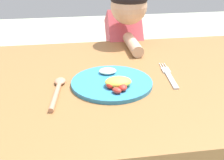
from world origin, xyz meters
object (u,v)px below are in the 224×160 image
spoon (58,89)px  person (123,67)px  fork (169,76)px  plate (113,82)px

spoon → person: bearing=-22.7°
fork → spoon: (-0.40, -0.06, 0.01)m
spoon → person: (0.33, 0.57, -0.18)m
spoon → plate: bearing=-76.8°
fork → plate: bearing=105.6°
fork → spoon: 0.40m
plate → fork: bearing=10.7°
spoon → person: size_ratio=0.23×
plate → fork: plate is taller
spoon → person: person is taller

